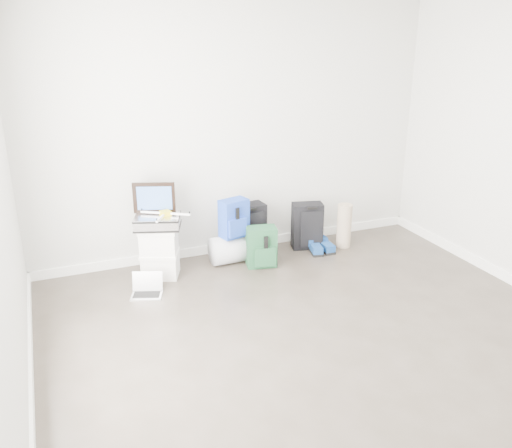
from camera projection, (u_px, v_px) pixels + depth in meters
name	position (u px, v px, depth m)	size (l,w,h in m)	color
ground	(349.00, 368.00, 4.11)	(5.00, 5.00, 0.00)	#342E26
room_envelope	(364.00, 144.00, 3.52)	(4.52, 5.02, 2.71)	beige
boxes_stack	(160.00, 252.00, 5.51)	(0.46, 0.42, 0.53)	silver
briefcase	(158.00, 222.00, 5.40)	(0.44, 0.32, 0.13)	#B2B2B7
painting	(154.00, 198.00, 5.41)	(0.40, 0.16, 0.31)	black
drone	(165.00, 213.00, 5.38)	(0.45, 0.45, 0.05)	yellow
duffel_bag	(234.00, 249.00, 5.89)	(0.31, 0.31, 0.50)	#919298
blue_backpack	(234.00, 219.00, 5.74)	(0.33, 0.28, 0.41)	#1923A6
large_suitcase	(248.00, 230.00, 6.05)	(0.39, 0.27, 0.58)	black
green_backpack	(262.00, 248.00, 5.76)	(0.34, 0.28, 0.44)	#163E22
carry_on	(307.00, 226.00, 6.22)	(0.38, 0.29, 0.54)	black
shoes	(320.00, 247.00, 6.19)	(0.29, 0.32, 0.10)	black
rolled_rug	(344.00, 226.00, 6.26)	(0.17, 0.17, 0.51)	#9F8870
laptop	(147.00, 289.00, 5.21)	(0.34, 0.29, 0.21)	silver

